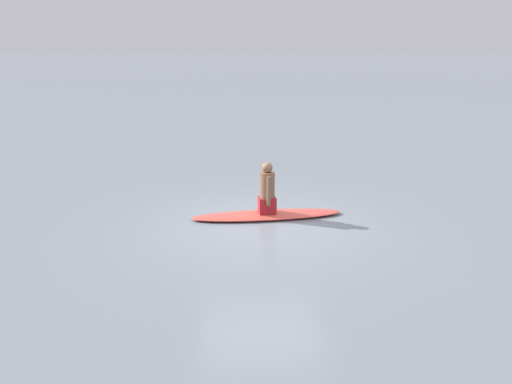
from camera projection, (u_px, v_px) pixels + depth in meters
The scene contains 3 objects.
ground_plane at pixel (261, 224), 10.54m from camera, with size 400.00×400.00×0.00m, color gray.
surfboard at pixel (267, 215), 10.97m from camera, with size 3.09×0.70×0.10m, color #D84C3F.
person_paddler at pixel (267, 190), 10.83m from camera, with size 0.36×0.46×1.05m.
Camera 1 is at (1.17, 9.92, 3.41)m, focal length 37.72 mm.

